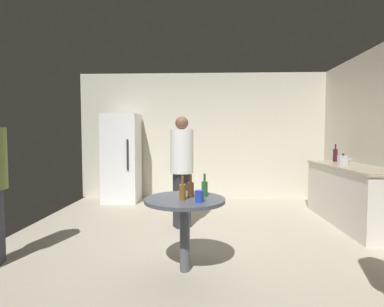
% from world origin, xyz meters
% --- Properties ---
extents(ground_plane, '(5.20, 5.20, 0.10)m').
position_xyz_m(ground_plane, '(0.00, 0.00, -0.05)').
color(ground_plane, '#B2A893').
extents(wall_back, '(5.32, 0.06, 2.70)m').
position_xyz_m(wall_back, '(0.00, 2.63, 1.35)').
color(wall_back, beige).
rests_on(wall_back, ground_plane).
extents(refrigerator, '(0.70, 0.68, 1.80)m').
position_xyz_m(refrigerator, '(-1.66, 2.20, 0.90)').
color(refrigerator, white).
rests_on(refrigerator, ground_plane).
extents(kitchen_counter, '(0.64, 2.04, 0.90)m').
position_xyz_m(kitchen_counter, '(2.28, 0.75, 0.45)').
color(kitchen_counter, beige).
rests_on(kitchen_counter, ground_plane).
extents(kettle, '(0.24, 0.17, 0.18)m').
position_xyz_m(kettle, '(2.23, 0.94, 0.97)').
color(kettle, '#B2B2B7').
rests_on(kettle, kitchen_counter).
extents(wine_bottle_on_counter, '(0.08, 0.08, 0.31)m').
position_xyz_m(wine_bottle_on_counter, '(2.34, 1.47, 1.02)').
color(wine_bottle_on_counter, '#3F141E').
rests_on(wine_bottle_on_counter, kitchen_counter).
extents(foreground_table, '(0.80, 0.80, 0.73)m').
position_xyz_m(foreground_table, '(-0.17, -0.93, 0.63)').
color(foreground_table, '#4C515B').
rests_on(foreground_table, ground_plane).
extents(beer_bottle_amber, '(0.06, 0.06, 0.23)m').
position_xyz_m(beer_bottle_amber, '(-0.18, -1.01, 0.82)').
color(beer_bottle_amber, '#8C5919').
rests_on(beer_bottle_amber, foreground_table).
extents(beer_bottle_brown, '(0.06, 0.06, 0.23)m').
position_xyz_m(beer_bottle_brown, '(-0.11, -0.87, 0.82)').
color(beer_bottle_brown, '#593314').
rests_on(beer_bottle_brown, foreground_table).
extents(beer_bottle_green, '(0.06, 0.06, 0.23)m').
position_xyz_m(beer_bottle_green, '(0.03, -0.82, 0.82)').
color(beer_bottle_green, '#26662D').
rests_on(beer_bottle_green, foreground_table).
extents(plastic_cup_blue, '(0.08, 0.08, 0.11)m').
position_xyz_m(plastic_cup_blue, '(-0.02, -1.09, 0.79)').
color(plastic_cup_blue, blue).
rests_on(plastic_cup_blue, foreground_table).
extents(person_in_white_shirt, '(0.46, 0.46, 1.63)m').
position_xyz_m(person_in_white_shirt, '(-0.30, 0.51, 0.95)').
color(person_in_white_shirt, '#2D2D38').
rests_on(person_in_white_shirt, ground_plane).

